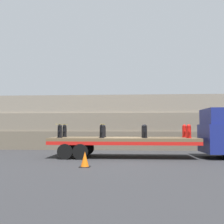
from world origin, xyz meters
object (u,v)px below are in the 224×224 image
(flatbed_trailer, at_px, (115,141))
(fire_hydrant_black_near_2, at_px, (145,131))
(fire_hydrant_black_near_1, at_px, (102,131))
(fire_hydrant_black_far_2, at_px, (144,131))
(fire_hydrant_black_far_0, at_px, (65,131))
(traffic_cone, at_px, (85,159))
(fire_hydrant_red_near_3, at_px, (189,131))
(fire_hydrant_black_near_0, at_px, (60,131))
(fire_hydrant_red_far_3, at_px, (184,131))
(fire_hydrant_black_far_1, at_px, (104,131))

(flatbed_trailer, relative_size, fire_hydrant_black_near_2, 11.02)
(fire_hydrant_black_near_1, height_order, fire_hydrant_black_far_2, same)
(fire_hydrant_black_far_0, bearing_deg, flatbed_trailer, -9.68)
(fire_hydrant_black_far_2, bearing_deg, fire_hydrant_black_near_1, -156.03)
(fire_hydrant_black_near_1, height_order, traffic_cone, fire_hydrant_black_near_1)
(flatbed_trailer, xyz_separation_m, fire_hydrant_red_near_3, (4.28, -0.56, 0.60))
(fire_hydrant_black_near_0, bearing_deg, fire_hydrant_black_far_0, 90.00)
(fire_hydrant_red_near_3, distance_m, traffic_cone, 6.50)
(traffic_cone, bearing_deg, fire_hydrant_black_near_1, 82.38)
(fire_hydrant_black_near_2, bearing_deg, fire_hydrant_black_far_2, 90.00)
(fire_hydrant_red_far_3, bearing_deg, fire_hydrant_red_near_3, -90.00)
(fire_hydrant_black_far_0, xyz_separation_m, fire_hydrant_black_far_2, (5.05, 0.00, 0.00))
(flatbed_trailer, bearing_deg, fire_hydrant_black_near_0, -170.32)
(fire_hydrant_black_near_0, xyz_separation_m, fire_hydrant_black_far_1, (2.53, 1.12, 0.00))
(fire_hydrant_black_far_0, height_order, fire_hydrant_black_near_2, same)
(fire_hydrant_black_near_1, xyz_separation_m, fire_hydrant_red_far_3, (5.05, 1.12, 0.00))
(fire_hydrant_black_near_2, xyz_separation_m, fire_hydrant_black_far_2, (0.00, 1.12, 0.00))
(fire_hydrant_black_near_1, height_order, fire_hydrant_red_far_3, same)
(fire_hydrant_black_far_2, distance_m, fire_hydrant_red_far_3, 2.53)
(fire_hydrant_black_near_1, distance_m, fire_hydrant_black_near_2, 2.53)
(traffic_cone, bearing_deg, fire_hydrant_black_far_2, 55.94)
(fire_hydrant_black_near_1, relative_size, traffic_cone, 1.13)
(fire_hydrant_black_far_0, bearing_deg, fire_hydrant_black_far_2, 0.00)
(fire_hydrant_black_near_0, relative_size, fire_hydrant_black_near_1, 1.00)
(fire_hydrant_black_far_1, xyz_separation_m, fire_hydrant_black_near_2, (2.53, -1.12, 0.00))
(flatbed_trailer, xyz_separation_m, fire_hydrant_red_far_3, (4.28, 0.56, 0.60))
(fire_hydrant_black_near_0, relative_size, traffic_cone, 1.13)
(flatbed_trailer, distance_m, fire_hydrant_black_far_1, 1.13)
(fire_hydrant_black_far_0, height_order, fire_hydrant_red_near_3, same)
(flatbed_trailer, relative_size, fire_hydrant_black_near_0, 11.02)
(fire_hydrant_black_far_0, relative_size, fire_hydrant_black_near_1, 1.00)
(fire_hydrant_black_far_1, bearing_deg, flatbed_trailer, -36.19)
(fire_hydrant_black_far_0, height_order, fire_hydrant_red_far_3, same)
(fire_hydrant_red_near_3, bearing_deg, fire_hydrant_black_far_2, 156.03)
(fire_hydrant_black_near_0, bearing_deg, fire_hydrant_red_far_3, 8.43)
(fire_hydrant_black_near_1, height_order, fire_hydrant_black_near_2, same)
(fire_hydrant_black_near_0, xyz_separation_m, fire_hydrant_black_near_2, (5.05, 0.00, 0.00))
(flatbed_trailer, relative_size, fire_hydrant_red_far_3, 11.02)
(fire_hydrant_red_far_3, xyz_separation_m, traffic_cone, (-5.49, -4.38, -1.24))
(fire_hydrant_black_far_2, height_order, traffic_cone, fire_hydrant_black_far_2)
(flatbed_trailer, relative_size, fire_hydrant_black_far_1, 11.02)
(traffic_cone, bearing_deg, fire_hydrant_black_near_0, 122.68)
(fire_hydrant_black_near_0, bearing_deg, fire_hydrant_black_far_2, 12.53)
(fire_hydrant_black_near_2, height_order, fire_hydrant_red_near_3, same)
(fire_hydrant_black_far_1, height_order, traffic_cone, fire_hydrant_black_far_1)
(fire_hydrant_black_near_0, height_order, fire_hydrant_black_far_2, same)
(fire_hydrant_black_far_0, height_order, fire_hydrant_black_far_2, same)
(flatbed_trailer, relative_size, fire_hydrant_black_near_1, 11.02)
(flatbed_trailer, xyz_separation_m, fire_hydrant_black_far_1, (-0.77, 0.56, 0.60))
(fire_hydrant_black_near_2, bearing_deg, fire_hydrant_red_far_3, 23.97)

